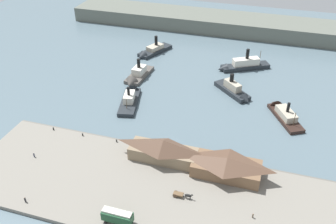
% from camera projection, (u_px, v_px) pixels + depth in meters
% --- Properties ---
extents(ground_plane, '(320.00, 320.00, 0.00)m').
position_uv_depth(ground_plane, '(170.00, 145.00, 120.88)').
color(ground_plane, slate).
extents(quay_promenade, '(110.00, 36.00, 1.20)m').
position_uv_depth(quay_promenade, '(148.00, 190.00, 103.06)').
color(quay_promenade, gray).
rests_on(quay_promenade, ground).
extents(seawall_edge, '(110.00, 0.80, 1.00)m').
position_uv_depth(seawall_edge, '(167.00, 150.00, 117.74)').
color(seawall_edge, '#666159').
rests_on(seawall_edge, ground).
extents(ferry_shed_central_terminal, '(21.53, 7.64, 7.31)m').
position_uv_depth(ferry_shed_central_terminal, '(163.00, 150.00, 111.18)').
color(ferry_shed_central_terminal, '#847056').
rests_on(ferry_shed_central_terminal, quay_promenade).
extents(ferry_shed_customs_shed, '(20.47, 9.77, 6.11)m').
position_uv_depth(ferry_shed_customs_shed, '(226.00, 166.00, 105.97)').
color(ferry_shed_customs_shed, brown).
rests_on(ferry_shed_customs_shed, quay_promenade).
extents(street_tram, '(8.01, 2.91, 4.03)m').
position_uv_depth(street_tram, '(117.00, 216.00, 91.46)').
color(street_tram, '#1E4C2D').
rests_on(street_tram, quay_promenade).
extents(horse_cart, '(5.66, 1.57, 1.87)m').
position_uv_depth(horse_cart, '(182.00, 195.00, 99.42)').
color(horse_cart, brown).
rests_on(horse_cart, quay_promenade).
extents(pedestrian_walking_west, '(0.39, 0.39, 1.58)m').
position_uv_depth(pedestrian_walking_west, '(253.00, 216.00, 93.63)').
color(pedestrian_walking_west, '#6B5B4C').
rests_on(pedestrian_walking_west, quay_promenade).
extents(pedestrian_near_east_shed, '(0.41, 0.41, 1.64)m').
position_uv_depth(pedestrian_near_east_shed, '(34.00, 155.00, 113.56)').
color(pedestrian_near_east_shed, '#33384C').
rests_on(pedestrian_near_east_shed, quay_promenade).
extents(pedestrian_near_west_shed, '(0.44, 0.44, 1.76)m').
position_uv_depth(pedestrian_near_west_shed, '(25.00, 200.00, 98.04)').
color(pedestrian_near_west_shed, '#232328').
rests_on(pedestrian_near_west_shed, quay_promenade).
extents(mooring_post_east, '(0.44, 0.44, 0.90)m').
position_uv_depth(mooring_post_east, '(83.00, 135.00, 122.85)').
color(mooring_post_east, black).
rests_on(mooring_post_east, quay_promenade).
extents(mooring_post_center_east, '(0.44, 0.44, 0.90)m').
position_uv_depth(mooring_post_center_east, '(117.00, 141.00, 120.04)').
color(mooring_post_center_east, black).
rests_on(mooring_post_center_east, quay_promenade).
extents(mooring_post_west, '(0.44, 0.44, 0.90)m').
position_uv_depth(mooring_post_west, '(130.00, 143.00, 119.09)').
color(mooring_post_west, black).
rests_on(mooring_post_west, quay_promenade).
extents(mooring_post_center_west, '(0.44, 0.44, 0.90)m').
position_uv_depth(mooring_post_center_west, '(53.00, 129.00, 125.66)').
color(mooring_post_center_west, black).
rests_on(mooring_post_center_west, quay_promenade).
extents(ferry_mid_harbor, '(17.51, 16.79, 9.63)m').
position_uv_depth(ferry_mid_harbor, '(235.00, 91.00, 146.99)').
color(ferry_mid_harbor, '#23282D').
rests_on(ferry_mid_harbor, ground).
extents(ferry_near_quay, '(8.09, 19.53, 10.85)m').
position_uv_depth(ferry_near_quay, '(137.00, 76.00, 158.43)').
color(ferry_near_quay, '#514C47').
rests_on(ferry_near_quay, ground).
extents(ferry_moored_west, '(13.98, 21.49, 10.26)m').
position_uv_depth(ferry_moored_west, '(152.00, 51.00, 180.20)').
color(ferry_moored_west, '#23282D').
rests_on(ferry_moored_west, ground).
extents(ferry_outer_harbor, '(23.79, 16.33, 11.08)m').
position_uv_depth(ferry_outer_harbor, '(241.00, 65.00, 166.17)').
color(ferry_outer_harbor, '#23282D').
rests_on(ferry_outer_harbor, ground).
extents(ferry_moored_east, '(14.63, 20.54, 9.23)m').
position_uv_depth(ferry_moored_east, '(282.00, 113.00, 134.64)').
color(ferry_moored_east, black).
rests_on(ferry_moored_east, ground).
extents(ferry_approaching_east, '(10.43, 22.19, 9.80)m').
position_uv_depth(ferry_approaching_east, '(131.00, 97.00, 143.92)').
color(ferry_approaching_east, '#23282D').
rests_on(ferry_approaching_east, ground).
extents(far_headland, '(180.00, 24.00, 8.00)m').
position_uv_depth(far_headland, '(226.00, 23.00, 206.10)').
color(far_headland, '#60665B').
rests_on(far_headland, ground).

